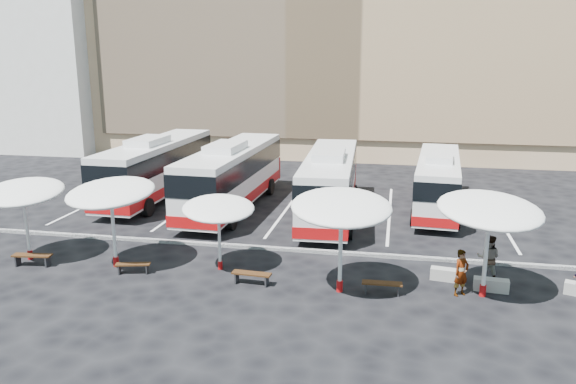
% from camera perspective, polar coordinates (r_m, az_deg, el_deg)
% --- Properties ---
extents(ground, '(120.00, 120.00, 0.00)m').
position_cam_1_polar(ground, '(26.06, -3.45, -6.14)').
color(ground, black).
rests_on(ground, ground).
extents(sandstone_building, '(42.00, 18.25, 29.60)m').
position_cam_1_polar(sandstone_building, '(56.06, 4.91, 17.53)').
color(sandstone_building, tan).
rests_on(sandstone_building, ground).
extents(apartment_block, '(14.00, 14.00, 18.00)m').
position_cam_1_polar(apartment_block, '(62.02, -23.02, 12.80)').
color(apartment_block, silver).
rests_on(apartment_block, ground).
extents(curb_divider, '(34.00, 0.25, 0.15)m').
position_cam_1_polar(curb_divider, '(26.49, -3.18, -5.63)').
color(curb_divider, black).
rests_on(curb_divider, ground).
extents(bay_lines, '(24.15, 12.00, 0.01)m').
position_cam_1_polar(bay_lines, '(33.50, -0.03, -1.58)').
color(bay_lines, white).
rests_on(bay_lines, ground).
extents(bus_0, '(3.15, 12.65, 4.00)m').
position_cam_1_polar(bus_0, '(36.45, -13.17, 2.60)').
color(bus_0, silver).
rests_on(bus_0, ground).
extents(bus_1, '(3.28, 12.80, 4.04)m').
position_cam_1_polar(bus_1, '(33.17, -5.67, 1.85)').
color(bus_1, silver).
rests_on(bus_1, ground).
extents(bus_2, '(3.28, 12.35, 3.88)m').
position_cam_1_polar(bus_2, '(31.41, 4.29, 1.06)').
color(bus_2, silver).
rests_on(bus_2, ground).
extents(bus_3, '(3.15, 11.05, 3.46)m').
position_cam_1_polar(bus_3, '(33.79, 14.98, 1.16)').
color(bus_3, silver).
rests_on(bus_3, ground).
extents(sunshade_0, '(4.14, 4.17, 3.61)m').
position_cam_1_polar(sunshade_0, '(26.88, -25.33, -0.03)').
color(sunshade_0, silver).
rests_on(sunshade_0, ground).
extents(sunshade_1, '(4.26, 4.30, 3.84)m').
position_cam_1_polar(sunshade_1, '(24.54, -17.57, -0.08)').
color(sunshade_1, silver).
rests_on(sunshade_1, ground).
extents(sunshade_2, '(3.95, 3.97, 3.14)m').
position_cam_1_polar(sunshade_2, '(23.40, -7.08, -1.69)').
color(sunshade_2, silver).
rests_on(sunshade_2, ground).
extents(sunshade_3, '(4.50, 4.53, 3.95)m').
position_cam_1_polar(sunshade_3, '(20.90, 5.45, -1.56)').
color(sunshade_3, silver).
rests_on(sunshade_3, ground).
extents(sunshade_4, '(4.89, 4.92, 3.95)m').
position_cam_1_polar(sunshade_4, '(21.67, 19.81, -1.77)').
color(sunshade_4, silver).
rests_on(sunshade_4, ground).
extents(wood_bench_0, '(1.71, 0.65, 0.51)m').
position_cam_1_polar(wood_bench_0, '(26.68, -24.54, -6.04)').
color(wood_bench_0, black).
rests_on(wood_bench_0, ground).
extents(wood_bench_1, '(1.47, 0.71, 0.43)m').
position_cam_1_polar(wood_bench_1, '(24.37, -15.47, -7.24)').
color(wood_bench_1, black).
rests_on(wood_bench_1, ground).
extents(wood_bench_2, '(1.59, 0.52, 0.48)m').
position_cam_1_polar(wood_bench_2, '(22.48, -3.72, -8.46)').
color(wood_bench_2, black).
rests_on(wood_bench_2, ground).
extents(wood_bench_3, '(1.53, 0.44, 0.47)m').
position_cam_1_polar(wood_bench_3, '(21.87, 9.53, -9.31)').
color(wood_bench_3, black).
rests_on(wood_bench_3, ground).
extents(conc_bench_0, '(1.34, 0.63, 0.48)m').
position_cam_1_polar(conc_bench_0, '(23.73, 15.85, -8.08)').
color(conc_bench_0, gray).
rests_on(conc_bench_0, ground).
extents(conc_bench_1, '(1.33, 0.55, 0.49)m').
position_cam_1_polar(conc_bench_1, '(23.24, 19.93, -8.86)').
color(conc_bench_1, gray).
rests_on(conc_bench_1, ground).
extents(passenger_0, '(0.78, 0.74, 1.80)m').
position_cam_1_polar(passenger_0, '(22.24, 17.20, -7.85)').
color(passenger_0, black).
rests_on(passenger_0, ground).
extents(passenger_1, '(1.06, 0.91, 1.90)m').
position_cam_1_polar(passenger_1, '(23.97, 19.72, -6.34)').
color(passenger_1, black).
rests_on(passenger_1, ground).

